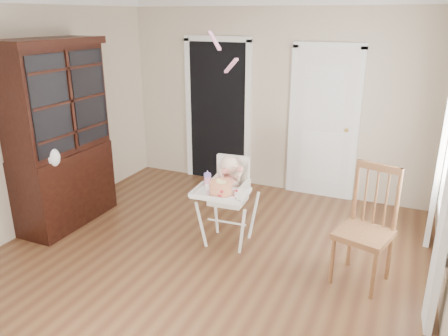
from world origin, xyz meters
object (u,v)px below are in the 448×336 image
at_px(high_chair, 228,192).
at_px(dining_chair, 366,230).
at_px(cake, 221,188).
at_px(china_cabinet, 59,136).
at_px(sippy_cup, 207,180).

relative_size(high_chair, dining_chair, 0.88).
bearing_deg(cake, dining_chair, 4.16).
relative_size(high_chair, china_cabinet, 0.46).
bearing_deg(china_cabinet, sippy_cup, 5.11).
height_order(cake, sippy_cup, sippy_cup).
xyz_separation_m(cake, dining_chair, (1.46, 0.11, -0.23)).
bearing_deg(dining_chair, high_chair, -170.70).
relative_size(cake, china_cabinet, 0.13).
relative_size(cake, sippy_cup, 1.56).
bearing_deg(china_cabinet, cake, 1.13).
bearing_deg(sippy_cup, cake, -30.81).
relative_size(china_cabinet, dining_chair, 1.93).
bearing_deg(sippy_cup, china_cabinet, -174.89).
bearing_deg(china_cabinet, dining_chair, 2.38).
xyz_separation_m(high_chair, china_cabinet, (-2.05, -0.30, 0.49)).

